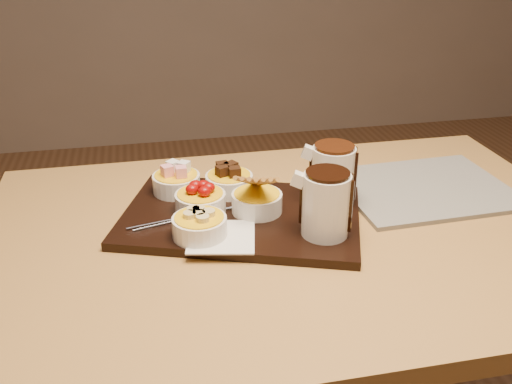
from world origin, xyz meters
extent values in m
cube|color=#B38442|center=(0.00, 0.00, 0.73)|extent=(1.20, 0.80, 0.04)
cylinder|color=#B38442|center=(-0.54, 0.34, 0.35)|extent=(0.06, 0.06, 0.71)
cylinder|color=#B38442|center=(0.54, 0.34, 0.35)|extent=(0.06, 0.06, 0.71)
cube|color=black|center=(-0.10, 0.05, 0.76)|extent=(0.53, 0.44, 0.02)
cube|color=white|center=(-0.15, -0.04, 0.77)|extent=(0.14, 0.14, 0.00)
cylinder|color=white|center=(-0.21, 0.17, 0.79)|extent=(0.10, 0.10, 0.04)
cylinder|color=white|center=(-0.10, 0.15, 0.79)|extent=(0.10, 0.10, 0.04)
cylinder|color=white|center=(-0.17, 0.07, 0.79)|extent=(0.10, 0.10, 0.04)
cylinder|color=white|center=(-0.06, 0.05, 0.79)|extent=(0.10, 0.10, 0.04)
cylinder|color=white|center=(-0.19, -0.02, 0.79)|extent=(0.10, 0.10, 0.04)
cylinder|color=silver|center=(0.04, -0.06, 0.83)|extent=(0.11, 0.11, 0.12)
cylinder|color=silver|center=(0.09, 0.06, 0.83)|extent=(0.11, 0.11, 0.12)
cube|color=beige|center=(0.32, 0.10, 0.76)|extent=(0.37, 0.30, 0.01)
camera|label=1|loc=(-0.27, -0.93, 1.30)|focal=40.00mm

